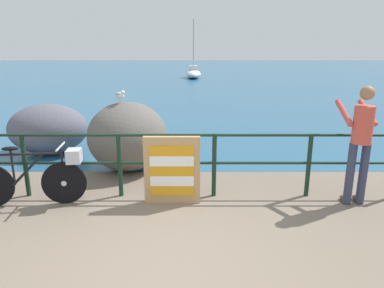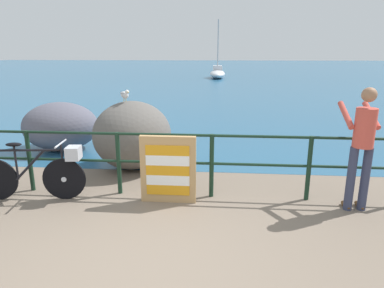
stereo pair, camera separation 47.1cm
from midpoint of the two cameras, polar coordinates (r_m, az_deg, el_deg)
The scene contains 10 objects.
ground_plane at distance 23.24m, azimuth 3.30°, elevation 9.45°, with size 120.00×120.00×0.10m, color #756656.
sea_surface at distance 51.26m, azimuth 4.23°, elevation 12.58°, with size 120.00×90.00×0.01m, color #285B7F.
promenade_railing at distance 5.37m, azimuth -2.13°, elevation -2.19°, with size 7.51×0.07×1.02m.
bicycle at distance 5.67m, azimuth -22.02°, elevation -4.24°, with size 1.69×0.48×0.92m.
person_at_railing at distance 5.44m, azimuth 28.76°, elevation 0.00°, with size 0.47×0.65×1.78m.
folded_deckchair_stack at distance 5.15m, azimuth -1.40°, elevation -4.33°, with size 0.84×0.10×1.04m.
breakwater_boulder_main at distance 6.74m, azimuth -7.98°, elevation 1.47°, with size 1.52×1.57×1.33m.
breakwater_boulder_left at distance 8.47m, azimuth -19.63°, elevation 2.81°, with size 1.75×1.48×1.11m.
seagull at distance 6.57m, azimuth -9.16°, elevation 8.20°, with size 0.27×0.30×0.23m.
sailboat at distance 30.78m, azimuth 4.72°, elevation 11.70°, with size 1.41×4.43×4.90m.
Camera 2 is at (0.86, -3.11, 2.24)m, focal length 31.95 mm.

